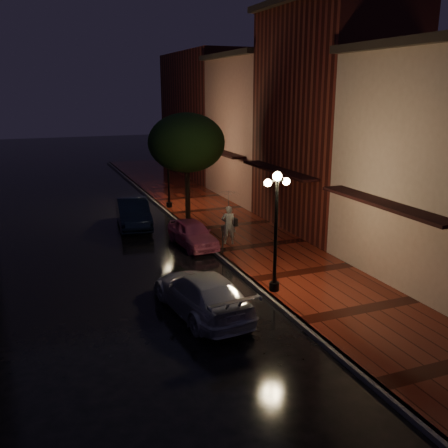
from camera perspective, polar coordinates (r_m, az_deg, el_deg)
name	(u,v)px	position (r m, az deg, el deg)	size (l,w,h in m)	color
ground	(216,254)	(22.40, -0.93, -3.44)	(120.00, 120.00, 0.00)	black
sidewalk	(261,247)	(23.23, 4.27, -2.60)	(4.50, 60.00, 0.15)	#4A150D
curb	(216,252)	(22.38, -0.93, -3.25)	(0.25, 60.00, 0.15)	#595451
storefront_mid	(331,123)	(26.27, 12.12, 11.26)	(5.00, 8.00, 11.00)	#511914
storefront_far	(262,131)	(33.29, 4.31, 10.60)	(5.00, 8.00, 9.00)	#8C5951
storefront_extra	(209,115)	(42.46, -1.69, 12.31)	(5.00, 12.00, 10.00)	#511914
streetlamp_near	(276,225)	(17.41, 5.96, -0.08)	(0.96, 0.36, 4.31)	black
streetlamp_far	(168,167)	(30.25, -6.41, 6.46)	(0.96, 0.36, 4.31)	black
street_tree	(187,145)	(27.24, -4.27, 9.03)	(4.16, 4.16, 5.80)	black
pink_car	(193,233)	(23.36, -3.60, -1.07)	(1.47, 3.65, 1.24)	#C35078
navy_car	(133,213)	(27.00, -10.33, 1.23)	(1.59, 4.55, 1.50)	black
silver_car	(202,293)	(16.47, -2.55, -7.93)	(1.96, 4.81, 1.40)	#B6B4BD
woman_with_umbrella	(229,209)	(22.93, 0.53, 1.77)	(1.05, 1.08, 2.54)	white
parking_meter	(223,237)	(21.77, -0.14, -1.46)	(0.13, 0.11, 1.27)	black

